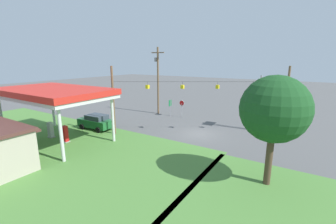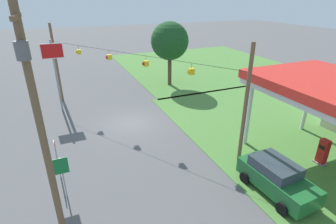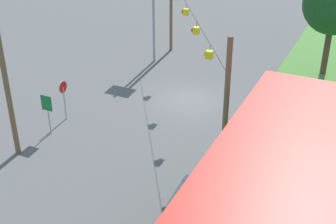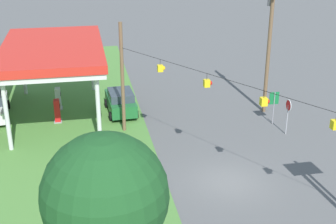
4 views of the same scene
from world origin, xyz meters
name	(u,v)px [view 1 (image 1 of 4)]	position (x,y,z in m)	size (l,w,h in m)	color
ground_plane	(198,134)	(0.00, 0.00, 0.00)	(160.00, 160.00, 0.00)	#565656
gas_station_canopy	(53,93)	(11.60, 9.55, 4.91)	(11.84, 7.01, 5.41)	silver
fuel_pump_near	(65,135)	(10.32, 9.55, 0.82)	(0.71, 0.56, 1.72)	gray
fuel_pump_far	(51,130)	(12.87, 9.55, 0.82)	(0.71, 0.56, 1.72)	gray
car_at_pumps_front	(96,122)	(11.19, 4.92, 0.95)	(4.38, 2.29, 1.82)	#1E602D
car_at_pumps_rear	(4,144)	(12.18, 14.19, 0.96)	(5.15, 2.47, 1.87)	white
stop_sign_roadside	(182,105)	(5.35, -5.75, 1.81)	(0.80, 0.08, 2.50)	#99999E
stop_sign_overhead	(259,92)	(-5.16, -5.15, 4.55)	(0.22, 1.83, 6.47)	gray
route_sign	(170,105)	(7.17, -5.52, 1.71)	(0.10, 0.70, 2.40)	gray
utility_pole_main	(158,77)	(9.57, -5.81, 5.59)	(2.20, 0.44, 10.01)	brown
signal_span_gantry	(200,98)	(0.00, -0.01, 4.15)	(16.20, 10.24, 7.56)	brown
tree_west_verge	(274,110)	(-8.28, 7.12, 5.14)	(4.26, 4.26, 7.30)	#4C3828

